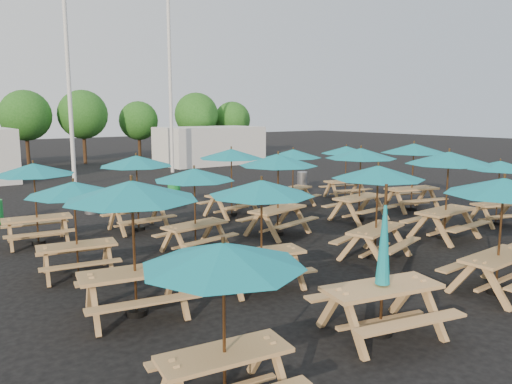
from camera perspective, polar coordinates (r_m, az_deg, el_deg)
ground at (r=15.22m, az=3.40°, el=-4.82°), size 120.00×120.00×0.00m
picnic_unit_0 at (r=6.11m, az=-3.75°, el=-8.11°), size 2.34×2.34×2.14m
picnic_unit_1 at (r=9.05m, az=-13.99°, el=-0.59°), size 2.82×2.82×2.51m
picnic_unit_2 at (r=11.74m, az=-20.11°, el=-0.13°), size 2.42×2.42×2.17m
picnic_unit_3 at (r=14.97m, az=-24.07°, el=1.97°), size 2.48×2.48×2.30m
picnic_unit_4 at (r=8.55m, az=14.27°, el=-9.09°), size 2.34×2.15×2.54m
picnic_unit_5 at (r=10.29m, az=0.63°, el=-0.14°), size 2.63×2.63×2.31m
picnic_unit_6 at (r=13.09m, az=-7.06°, el=1.53°), size 2.42×2.42×2.24m
picnic_unit_7 at (r=15.77m, az=-13.51°, el=3.05°), size 2.29×2.29×2.37m
picnic_unit_8 at (r=11.04m, az=26.43°, el=-0.03°), size 2.36×2.36×2.41m
picnic_unit_9 at (r=12.66m, az=13.77°, el=1.67°), size 2.79×2.79×2.39m
picnic_unit_10 at (r=14.75m, az=2.55°, el=3.20°), size 2.81×2.81×2.46m
picnic_unit_11 at (r=17.55m, az=-2.84°, el=4.01°), size 2.59×2.59×2.41m
picnic_unit_13 at (r=15.30m, az=21.16°, el=3.17°), size 2.58×2.58×2.57m
picnic_unit_14 at (r=17.10m, az=11.88°, el=3.93°), size 2.54×2.54×2.49m
picnic_unit_15 at (r=19.15m, az=4.27°, el=4.07°), size 2.70×2.70×2.27m
picnic_unit_17 at (r=18.00m, az=26.09°, el=2.42°), size 2.53×2.53×2.12m
picnic_unit_18 at (r=19.45m, az=17.58°, el=4.42°), size 2.96×2.96×2.53m
picnic_unit_19 at (r=21.55m, az=10.27°, el=4.46°), size 2.64×2.64×2.24m
waste_bin_1 at (r=19.08m, az=-18.31°, el=-1.18°), size 0.50×0.50×0.80m
waste_bin_2 at (r=20.28m, az=-9.34°, el=-0.24°), size 0.50×0.50×0.80m
waste_bin_3 at (r=24.19m, az=5.32°, el=1.36°), size 0.50×0.50×0.80m
mast_0 at (r=26.46m, az=-20.72°, el=13.65°), size 0.20×0.20×12.00m
mast_1 at (r=30.75m, az=-9.81°, el=13.40°), size 0.20×0.20×12.00m
event_tent_1 at (r=35.57m, az=-5.34°, el=5.33°), size 7.00×4.00×2.60m
tree_3 at (r=36.81m, az=-24.86°, el=7.94°), size 3.36×3.36×5.09m
tree_4 at (r=37.31m, az=-19.18°, el=8.36°), size 3.41×3.41×5.17m
tree_5 at (r=39.25m, az=-13.27°, el=7.93°), size 2.94×2.94×4.45m
tree_6 at (r=39.47m, az=-6.84°, el=8.77°), size 3.38×3.38×5.13m
tree_7 at (r=41.30m, az=-2.73°, el=8.24°), size 2.95×2.95×4.48m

